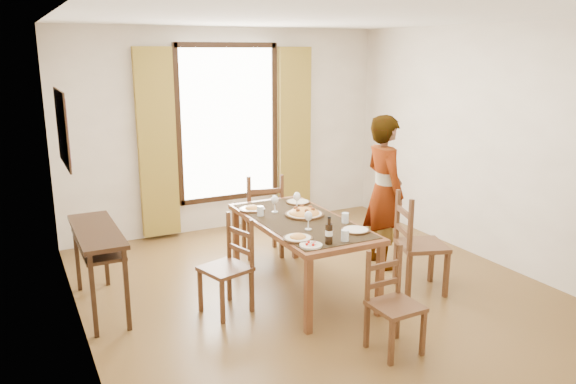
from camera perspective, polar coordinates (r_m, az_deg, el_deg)
name	(u,v)px	position (r m, az deg, el deg)	size (l,w,h in m)	color
ground	(318,292)	(5.85, 3.02, -10.07)	(5.00, 5.00, 0.00)	#4B3417
room_shell	(313,141)	(5.51, 2.52, 5.19)	(4.60, 5.10, 2.74)	silver
console_table	(97,241)	(5.53, -18.82, -4.71)	(0.38, 1.20, 0.80)	black
dining_table	(301,226)	(5.65, 1.33, -3.49)	(0.87, 1.80, 0.76)	brown
chair_west	(228,269)	(5.33, -6.10, -7.74)	(0.50, 0.50, 0.91)	#4F301A
chair_north	(263,217)	(6.69, -2.58, -2.58)	(0.54, 0.54, 1.02)	#4F301A
chair_south	(393,306)	(4.72, 10.64, -11.27)	(0.39, 0.39, 0.85)	#4F301A
chair_east	(418,246)	(5.85, 13.09, -5.40)	(0.58, 0.58, 1.03)	#4F301A
man	(384,192)	(6.38, 9.74, 0.02)	(0.48, 0.67, 1.73)	gray
plate_sw	(298,236)	(5.05, 1.02, -4.54)	(0.27, 0.27, 0.05)	silver
plate_se	(356,228)	(5.31, 6.88, -3.69)	(0.27, 0.27, 0.05)	silver
plate_nw	(252,208)	(5.97, -3.67, -1.59)	(0.27, 0.27, 0.05)	silver
plate_ne	(298,201)	(6.23, 1.02, -0.87)	(0.27, 0.27, 0.05)	silver
pasta_platter	(304,211)	(5.75, 1.66, -1.94)	(0.40, 0.40, 0.10)	#AF4216
caprese_plate	(311,244)	(4.88, 2.34, -5.30)	(0.20, 0.20, 0.04)	silver
wine_glass_a	(308,220)	(5.30, 2.08, -2.89)	(0.08, 0.08, 0.18)	white
wine_glass_b	(297,200)	(5.99, 0.92, -0.85)	(0.08, 0.08, 0.18)	white
wine_glass_c	(275,204)	(5.86, -1.35, -1.20)	(0.08, 0.08, 0.18)	white
tumbler_a	(345,218)	(5.54, 5.83, -2.63)	(0.07, 0.07, 0.10)	silver
tumbler_b	(260,211)	(5.76, -2.82, -1.93)	(0.07, 0.07, 0.10)	silver
tumbler_c	(345,235)	(5.03, 5.81, -4.42)	(0.07, 0.07, 0.10)	silver
wine_bottle	(329,230)	(4.92, 4.19, -3.90)	(0.07, 0.07, 0.25)	black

